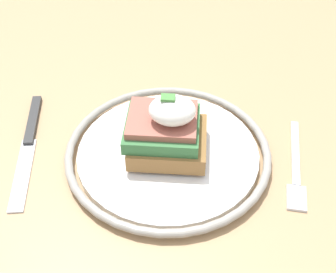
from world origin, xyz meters
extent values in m
cube|color=tan|center=(0.00, 0.00, 0.73)|extent=(0.81, 0.89, 0.03)
cylinder|color=tan|center=(-0.35, -0.39, 0.36)|extent=(0.06, 0.06, 0.71)
cylinder|color=tan|center=(0.35, -0.39, 0.36)|extent=(0.06, 0.06, 0.71)
cylinder|color=white|center=(-0.01, 0.04, 0.75)|extent=(0.22, 0.22, 0.01)
torus|color=gray|center=(-0.01, 0.04, 0.75)|extent=(0.25, 0.25, 0.01)
cube|color=olive|center=(-0.01, 0.04, 0.77)|extent=(0.09, 0.08, 0.02)
cube|color=#38703D|center=(0.00, 0.04, 0.79)|extent=(0.09, 0.08, 0.02)
cube|color=#9E5647|center=(0.00, 0.04, 0.80)|extent=(0.08, 0.07, 0.01)
ellipsoid|color=white|center=(-0.01, 0.05, 0.82)|extent=(0.05, 0.05, 0.03)
cube|color=#47843D|center=(-0.01, 0.04, 0.84)|extent=(0.02, 0.01, 0.00)
cube|color=silver|center=(-0.17, 0.03, 0.74)|extent=(0.02, 0.11, 0.00)
cube|color=silver|center=(-0.16, 0.10, 0.74)|extent=(0.03, 0.04, 0.00)
cube|color=#2D2D2D|center=(0.18, -0.01, 0.75)|extent=(0.03, 0.10, 0.01)
cube|color=silver|center=(0.16, 0.09, 0.74)|extent=(0.04, 0.12, 0.00)
camera|label=1|loc=(-0.04, 0.45, 1.16)|focal=50.00mm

